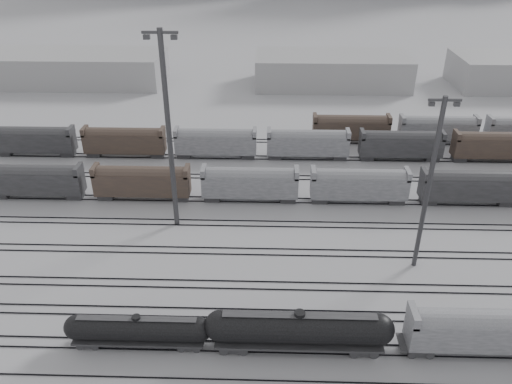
{
  "coord_description": "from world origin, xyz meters",
  "views": [
    {
      "loc": [
        -5.94,
        -36.79,
        39.44
      ],
      "look_at": [
        -7.92,
        27.46,
        4.0
      ],
      "focal_mm": 35.0,
      "sensor_mm": 36.0,
      "label": 1
    }
  ],
  "objects_px": {
    "hopper_car_a": "(483,329)",
    "light_mast_c": "(429,183)",
    "tank_car_b": "(299,329)",
    "tank_car_a": "(138,329)"
  },
  "relations": [
    {
      "from": "hopper_car_a",
      "to": "light_mast_c",
      "type": "xyz_separation_m",
      "value": [
        -2.78,
        14.8,
        8.67
      ]
    },
    {
      "from": "tank_car_b",
      "to": "light_mast_c",
      "type": "relative_size",
      "value": 0.85
    },
    {
      "from": "tank_car_a",
      "to": "tank_car_b",
      "type": "height_order",
      "value": "tank_car_b"
    },
    {
      "from": "tank_car_b",
      "to": "light_mast_c",
      "type": "height_order",
      "value": "light_mast_c"
    },
    {
      "from": "hopper_car_a",
      "to": "light_mast_c",
      "type": "height_order",
      "value": "light_mast_c"
    },
    {
      "from": "hopper_car_a",
      "to": "tank_car_a",
      "type": "bearing_deg",
      "value": 180.0
    },
    {
      "from": "light_mast_c",
      "to": "tank_car_b",
      "type": "bearing_deg",
      "value": -136.57
    },
    {
      "from": "tank_car_a",
      "to": "light_mast_c",
      "type": "bearing_deg",
      "value": 24.67
    },
    {
      "from": "hopper_car_a",
      "to": "light_mast_c",
      "type": "relative_size",
      "value": 0.66
    },
    {
      "from": "light_mast_c",
      "to": "tank_car_a",
      "type": "bearing_deg",
      "value": -155.33
    }
  ]
}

